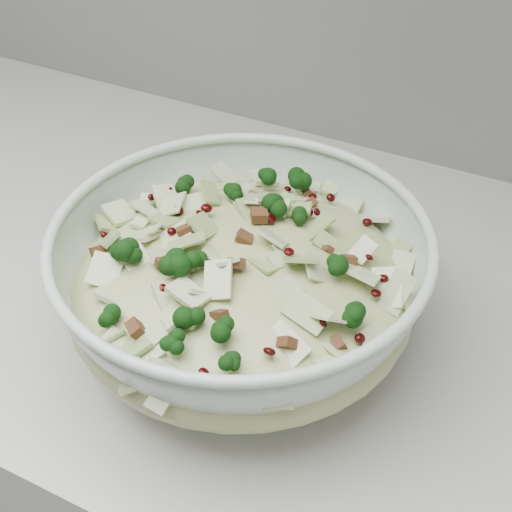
{
  "coord_description": "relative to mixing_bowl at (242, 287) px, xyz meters",
  "views": [
    {
      "loc": [
        0.35,
        1.21,
        1.37
      ],
      "look_at": [
        0.14,
        1.62,
        0.99
      ],
      "focal_mm": 50.0,
      "sensor_mm": 36.0,
      "label": 1
    }
  ],
  "objects": [
    {
      "name": "salad",
      "position": [
        0.0,
        -0.0,
        0.02
      ],
      "size": [
        0.33,
        0.33,
        0.13
      ],
      "rotation": [
        0.0,
        0.0,
        0.15
      ],
      "color": "tan",
      "rests_on": "mixing_bowl"
    },
    {
      "name": "mixing_bowl",
      "position": [
        0.0,
        0.0,
        0.0
      ],
      "size": [
        0.34,
        0.34,
        0.13
      ],
      "rotation": [
        0.0,
        0.0,
        -0.09
      ],
      "color": "silver",
      "rests_on": "counter"
    },
    {
      "name": "counter",
      "position": [
        -0.14,
        0.1,
        -0.52
      ],
      "size": [
        3.6,
        0.6,
        0.9
      ],
      "primitive_type": "cube",
      "color": "beige",
      "rests_on": "floor"
    }
  ]
}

